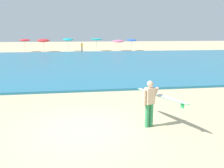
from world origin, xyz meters
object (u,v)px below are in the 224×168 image
object	(u,v)px
beachgoer_near_row_left	(82,47)
beach_umbrella_2	(68,40)
surfer_with_board	(155,99)
beach_umbrella_3	(97,39)
beach_umbrella_4	(118,41)
beach_umbrella_1	(43,41)
beach_umbrella_0	(25,40)
beach_umbrella_5	(131,40)

from	to	relation	value
beachgoer_near_row_left	beach_umbrella_2	bearing A→B (deg)	169.78
surfer_with_board	beach_umbrella_2	distance (m)	36.34
beach_umbrella_3	beachgoer_near_row_left	xyz separation A→B (m)	(-2.69, -0.28, -1.28)
beach_umbrella_2	beach_umbrella_4	world-z (taller)	beach_umbrella_2
beach_umbrella_4	beach_umbrella_2	bearing A→B (deg)	177.39
surfer_with_board	beach_umbrella_1	world-z (taller)	beach_umbrella_1
surfer_with_board	beach_umbrella_2	xyz separation A→B (m)	(-4.22, 36.08, 1.06)
surfer_with_board	beach_umbrella_3	bearing A→B (deg)	88.57
beach_umbrella_0	beach_umbrella_3	xyz separation A→B (m)	(12.59, 0.01, 0.10)
beach_umbrella_5	beachgoer_near_row_left	world-z (taller)	beach_umbrella_5
beach_umbrella_2	beach_umbrella_4	size ratio (longest dim) A/B	1.12
beach_umbrella_3	surfer_with_board	bearing A→B (deg)	-91.43
beach_umbrella_1	beach_umbrella_4	size ratio (longest dim) A/B	1.07
beach_umbrella_4	beach_umbrella_5	distance (m)	2.54
beach_umbrella_0	beach_umbrella_2	xyz separation A→B (m)	(7.47, 0.17, 0.07)
beach_umbrella_4	beachgoer_near_row_left	xyz separation A→B (m)	(-6.68, -0.02, -0.93)
beach_umbrella_0	beachgoer_near_row_left	world-z (taller)	beach_umbrella_0
beach_umbrella_2	beachgoer_near_row_left	distance (m)	2.76
beach_umbrella_4	beach_umbrella_5	xyz separation A→B (m)	(2.53, 0.22, 0.16)
beach_umbrella_2	beach_umbrella_5	bearing A→B (deg)	-0.94
beach_umbrella_1	beach_umbrella_2	distance (m)	4.29
beach_umbrella_5	beach_umbrella_4	bearing A→B (deg)	-174.95
beach_umbrella_2	beachgoer_near_row_left	xyz separation A→B (m)	(2.42, -0.44, -1.25)
beach_umbrella_1	beach_umbrella_3	world-z (taller)	beach_umbrella_3
beach_umbrella_2	beach_umbrella_5	distance (m)	11.63
surfer_with_board	beach_umbrella_3	world-z (taller)	beach_umbrella_3
beach_umbrella_2	beachgoer_near_row_left	world-z (taller)	beach_umbrella_2
beach_umbrella_1	beach_umbrella_3	xyz separation A→B (m)	(9.38, 0.32, 0.17)
beach_umbrella_1	beach_umbrella_4	distance (m)	13.36
beach_umbrella_3	beach_umbrella_5	distance (m)	6.51
beach_umbrella_0	beach_umbrella_2	bearing A→B (deg)	1.27
beach_umbrella_0	beach_umbrella_1	xyz separation A→B (m)	(3.21, -0.31, -0.07)
surfer_with_board	beach_umbrella_0	bearing A→B (deg)	108.04
beachgoer_near_row_left	beach_umbrella_1	bearing A→B (deg)	-179.66
surfer_with_board	beach_umbrella_0	size ratio (longest dim) A/B	1.23
surfer_with_board	beach_umbrella_1	distance (m)	36.61
beach_umbrella_2	beach_umbrella_3	size ratio (longest dim) A/B	1.02
beach_umbrella_3	beachgoer_near_row_left	size ratio (longest dim) A/B	1.48
beach_umbrella_1	beach_umbrella_5	xyz separation A→B (m)	(15.89, 0.28, -0.02)
surfer_with_board	beach_umbrella_5	bearing A→B (deg)	78.34
beach_umbrella_2	beach_umbrella_0	bearing A→B (deg)	-178.73
beach_umbrella_1	beachgoer_near_row_left	bearing A→B (deg)	0.34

